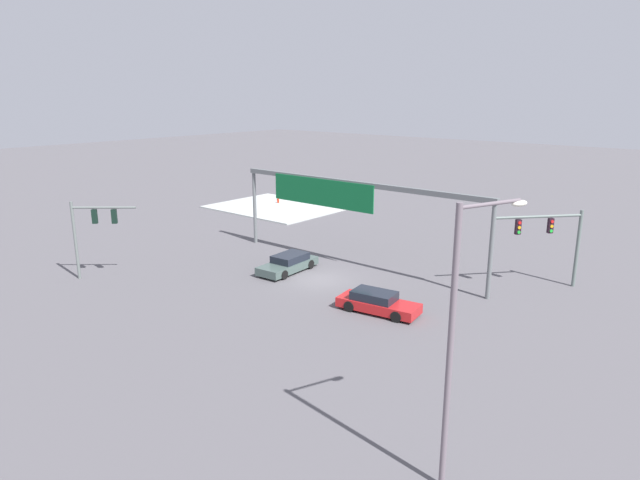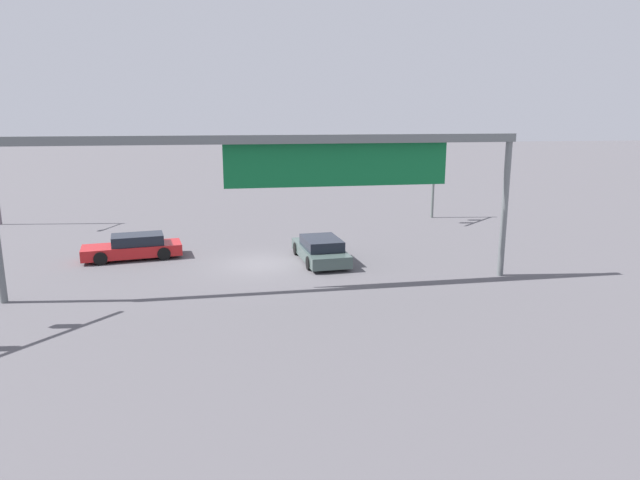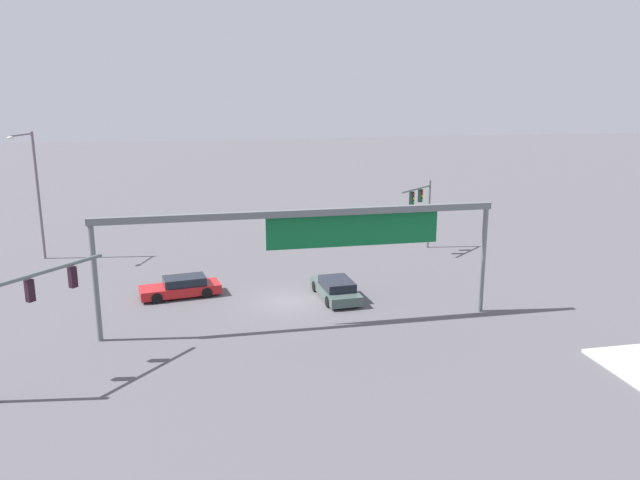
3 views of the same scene
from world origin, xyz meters
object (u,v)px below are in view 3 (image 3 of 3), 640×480
at_px(traffic_signal_opposite_side, 24,305).
at_px(streetlamp_curved_arm, 35,187).
at_px(traffic_signal_near_corner, 422,203).
at_px(sedan_car_approaching, 336,289).
at_px(sedan_car_waiting_far, 181,287).

bearing_deg(traffic_signal_opposite_side, streetlamp_curved_arm, 51.28).
distance_m(traffic_signal_near_corner, traffic_signal_opposite_side, 30.15).
relative_size(traffic_signal_opposite_side, streetlamp_curved_arm, 0.55).
height_order(traffic_signal_near_corner, streetlamp_curved_arm, streetlamp_curved_arm).
height_order(traffic_signal_opposite_side, sedan_car_approaching, traffic_signal_opposite_side).
relative_size(streetlamp_curved_arm, sedan_car_approaching, 1.90).
bearing_deg(traffic_signal_near_corner, streetlamp_curved_arm, -47.17).
relative_size(traffic_signal_opposite_side, sedan_car_approaching, 1.04).
distance_m(streetlamp_curved_arm, sedan_car_approaching, 23.43).
bearing_deg(streetlamp_curved_arm, sedan_car_waiting_far, 64.29).
xyz_separation_m(traffic_signal_opposite_side, sedan_car_waiting_far, (6.21, 10.62, -3.04)).
bearing_deg(sedan_car_waiting_far, streetlamp_curved_arm, -55.03).
relative_size(streetlamp_curved_arm, sedan_car_waiting_far, 1.88).
relative_size(sedan_car_approaching, sedan_car_waiting_far, 0.99).
height_order(traffic_signal_opposite_side, sedan_car_waiting_far, traffic_signal_opposite_side).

